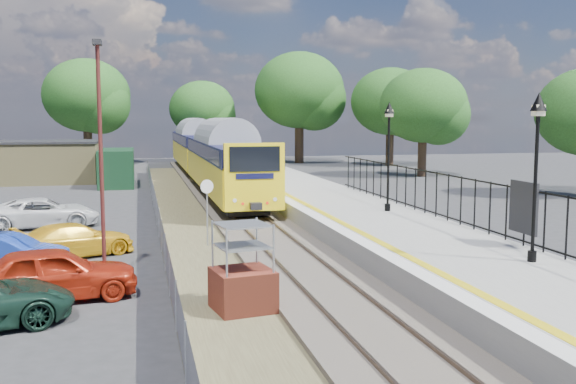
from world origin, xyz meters
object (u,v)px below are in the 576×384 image
object	(u,v)px
train	(206,151)
victorian_lamp_north	(389,131)
carpark_lamp	(101,147)
car_yellow	(75,240)
speed_sign	(207,202)
car_red	(54,274)
victorian_lamp_south	(537,137)
car_blue	(8,253)
brick_plinth	(243,269)
car_white	(43,213)

from	to	relation	value
train	victorian_lamp_north	bearing A→B (deg)	-76.90
carpark_lamp	car_yellow	xyz separation A→B (m)	(-1.17, 3.93, -3.41)
train	carpark_lamp	distance (m)	29.52
speed_sign	car_yellow	size ratio (longest dim) A/B	0.63
speed_sign	car_red	xyz separation A→B (m)	(-4.71, -6.22, -0.97)
victorian_lamp_south	victorian_lamp_north	distance (m)	10.00
victorian_lamp_north	carpark_lamp	distance (m)	12.83
car_red	car_blue	distance (m)	4.08
victorian_lamp_north	brick_plinth	bearing A→B (deg)	-128.34
car_red	car_yellow	distance (m)	5.61
car_yellow	car_white	distance (m)	6.88
brick_plinth	car_red	world-z (taller)	brick_plinth
victorian_lamp_south	car_white	xyz separation A→B (m)	(-14.61, 14.45, -3.64)
speed_sign	car_blue	bearing A→B (deg)	-176.29
car_red	car_yellow	bearing A→B (deg)	-11.55
train	car_white	world-z (taller)	train
carpark_lamp	car_red	size ratio (longest dim) A/B	1.63
victorian_lamp_north	car_white	bearing A→B (deg)	162.85
speed_sign	car_blue	xyz separation A→B (m)	(-6.51, -2.56, -1.10)
brick_plinth	car_white	world-z (taller)	brick_plinth
victorian_lamp_north	brick_plinth	size ratio (longest dim) A/B	2.03
car_red	car_blue	bearing A→B (deg)	15.12
victorian_lamp_south	train	size ratio (longest dim) A/B	0.11
train	carpark_lamp	xyz separation A→B (m)	(-6.00, -28.86, 1.66)
victorian_lamp_south	carpark_lamp	world-z (taller)	carpark_lamp
speed_sign	train	bearing A→B (deg)	66.34
victorian_lamp_north	train	world-z (taller)	victorian_lamp_north
victorian_lamp_south	car_yellow	world-z (taller)	victorian_lamp_south
carpark_lamp	car_blue	bearing A→B (deg)	146.65
train	car_white	xyz separation A→B (m)	(-9.11, -18.33, -1.68)
victorian_lamp_south	car_blue	world-z (taller)	victorian_lamp_south
train	speed_sign	distance (m)	24.45
victorian_lamp_north	car_red	size ratio (longest dim) A/B	1.07
car_white	victorian_lamp_south	bearing A→B (deg)	-142.27
victorian_lamp_north	car_yellow	bearing A→B (deg)	-170.23
train	car_white	distance (m)	20.54
train	brick_plinth	xyz separation A→B (m)	(-2.50, -32.64, -1.25)
victorian_lamp_north	brick_plinth	world-z (taller)	victorian_lamp_north
victorian_lamp_south	speed_sign	size ratio (longest dim) A/B	1.80
brick_plinth	car_red	bearing A→B (deg)	155.87
car_red	car_yellow	size ratio (longest dim) A/B	1.06
speed_sign	car_yellow	world-z (taller)	speed_sign
speed_sign	carpark_lamp	world-z (taller)	carpark_lamp
victorian_lamp_south	speed_sign	xyz separation A→B (m)	(-8.00, 8.47, -2.59)
car_red	car_yellow	world-z (taller)	car_red
victorian_lamp_north	car_blue	size ratio (longest dim) A/B	1.25
car_yellow	car_red	bearing A→B (deg)	155.14
train	brick_plinth	world-z (taller)	train
brick_plinth	carpark_lamp	world-z (taller)	carpark_lamp
train	car_blue	size ratio (longest dim) A/B	11.14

